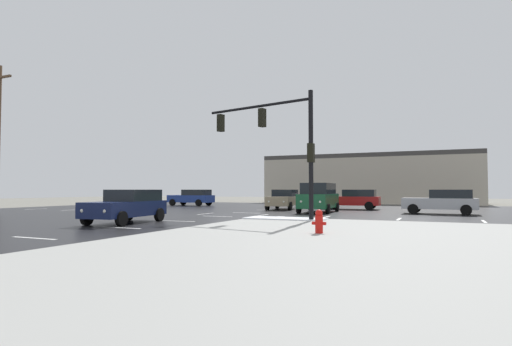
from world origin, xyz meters
name	(u,v)px	position (x,y,z in m)	size (l,w,h in m)	color
ground_plane	(233,215)	(0.00, 0.00, 0.00)	(120.00, 120.00, 0.00)	slate
road_asphalt	(233,215)	(0.00, 0.00, 0.01)	(44.00, 44.00, 0.02)	black
sidewalk_corner	(438,251)	(12.00, -12.00, 0.07)	(18.00, 18.00, 0.14)	#9E9E99
snow_strip_curbside	(285,218)	(5.00, -4.00, 0.17)	(4.00, 1.60, 0.06)	white
lane_markings	(240,216)	(1.20, -1.38, 0.02)	(36.15, 36.15, 0.01)	silver
traffic_signal_mast	(280,135)	(4.76, -4.13, 4.31)	(6.32, 1.59, 6.19)	black
fire_hydrant	(319,221)	(8.34, -9.81, 0.54)	(0.48, 0.26, 0.79)	red
strip_building_background	(370,179)	(4.15, 28.04, 2.89)	(24.42, 8.00, 5.77)	#BCB29E
suv_grey	(323,195)	(2.25, 13.52, 1.09)	(2.48, 4.95, 2.03)	slate
sedan_tan	(284,199)	(0.49, 7.97, 0.85)	(2.44, 4.68, 1.58)	tan
sedan_navy	(128,205)	(-1.54, -7.89, 0.85)	(2.42, 4.68, 1.58)	#141E47
sedan_red	(353,199)	(5.58, 10.25, 0.85)	(4.59, 2.14, 1.58)	#B21919
sedan_silver	(442,201)	(12.14, 6.02, 0.85)	(4.60, 2.17, 1.58)	#B7BABF
sedan_blue	(192,197)	(-10.40, 11.36, 0.85)	(4.57, 2.09, 1.58)	navy
suv_green	(319,197)	(4.30, 4.62, 1.09)	(2.37, 4.92, 2.03)	#195933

